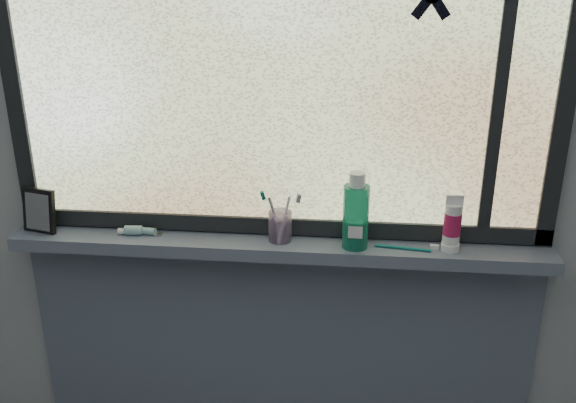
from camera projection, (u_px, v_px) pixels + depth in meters
The scene contains 14 objects.
wall_back at pixel (280, 159), 1.89m from camera, with size 3.00×0.01×2.50m, color #9EA3A8.
windowsill at pixel (278, 247), 1.92m from camera, with size 1.62×0.14×0.04m, color slate.
sill_apron at pixel (281, 375), 2.16m from camera, with size 1.62×0.02×0.98m, color slate.
window_pane at pixel (279, 65), 1.77m from camera, with size 1.50×0.01×1.00m, color silver.
frame_bottom at pixel (279, 225), 1.94m from camera, with size 1.60×0.03×0.05m, color black.
frame_left at pixel (10, 61), 1.83m from camera, with size 0.05×0.03×1.10m, color black.
frame_right at pixel (570, 71), 1.69m from camera, with size 0.05×0.03×1.10m, color black.
frame_mullion at pixel (502, 70), 1.71m from camera, with size 0.04×0.03×1.00m, color black.
vanity_mirror at pixel (39, 211), 1.95m from camera, with size 0.11×0.05×0.14m, color black.
toothpaste_tube at pixel (139, 230), 1.94m from camera, with size 0.16×0.03×0.03m, color silver, non-canonical shape.
toothbrush_cup at pixel (280, 226), 1.90m from camera, with size 0.07×0.07×0.09m, color #C49ED1.
toothbrush_lying at pixel (403, 247), 1.85m from camera, with size 0.20×0.02×0.01m, color #0B6860, non-canonical shape.
mouthwash_bottle at pixel (356, 211), 1.83m from camera, with size 0.08×0.08×0.19m, color #1D986E.
cream_tube at pixel (453, 221), 1.82m from camera, with size 0.05×0.05×0.12m, color silver.
Camera 1 is at (0.20, -0.49, 1.84)m, focal length 40.00 mm.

